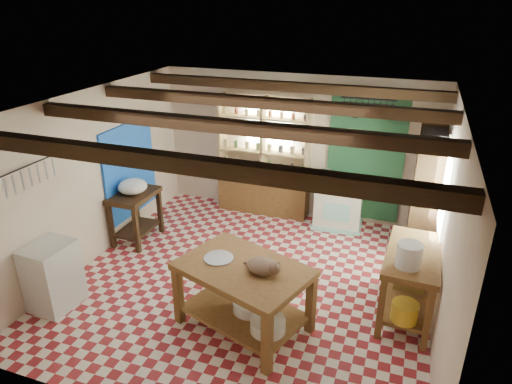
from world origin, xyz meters
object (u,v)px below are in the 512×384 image
(work_table, at_px, (244,297))
(white_cabinet, at_px, (53,276))
(cat, at_px, (263,266))
(prep_table, at_px, (136,217))
(right_counter, at_px, (409,284))
(stove, at_px, (338,206))

(work_table, height_order, white_cabinet, white_cabinet)
(work_table, distance_m, white_cabinet, 2.54)
(white_cabinet, distance_m, cat, 2.83)
(prep_table, height_order, white_cabinet, white_cabinet)
(work_table, bearing_deg, cat, 11.31)
(white_cabinet, bearing_deg, cat, 11.76)
(right_counter, relative_size, cat, 3.37)
(prep_table, xyz_separation_m, cat, (2.74, -1.49, 0.52))
(work_table, bearing_deg, white_cabinet, -151.06)
(right_counter, xyz_separation_m, cat, (-1.64, -0.95, 0.49))
(right_counter, bearing_deg, stove, 123.51)
(prep_table, bearing_deg, cat, -29.31)
(white_cabinet, relative_size, right_counter, 0.70)
(work_table, bearing_deg, stove, 97.66)
(prep_table, bearing_deg, work_table, -31.13)
(stove, height_order, prep_table, prep_table)
(prep_table, relative_size, white_cabinet, 0.95)
(prep_table, bearing_deg, stove, 26.70)
(prep_table, height_order, cat, cat)
(stove, bearing_deg, right_counter, -62.36)
(work_table, distance_m, stove, 3.13)
(right_counter, bearing_deg, work_table, -151.55)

